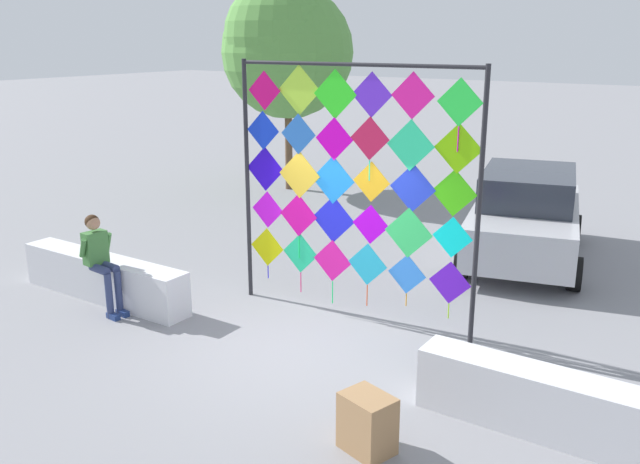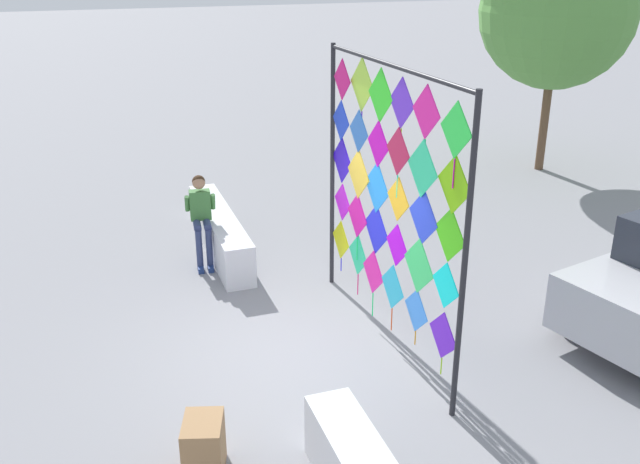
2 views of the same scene
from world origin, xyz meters
TOP-DOWN VIEW (x-y plane):
  - ground at (0.00, 0.00)m, footprint 120.00×120.00m
  - plaza_ledge_left at (-3.78, -0.24)m, footprint 3.46×0.51m
  - plaza_ledge_right at (3.78, -0.24)m, footprint 3.46×0.51m
  - kite_display_rack at (0.05, 1.31)m, footprint 3.93×0.21m
  - seated_vendor at (-3.32, -0.63)m, footprint 0.72×0.54m
  - parked_car at (1.35, 5.77)m, footprint 2.94×4.78m
  - cardboard_box_large at (2.01, -1.59)m, footprint 0.63×0.55m
  - tree_broadleaf at (-6.20, 8.19)m, footprint 3.60×3.61m

SIDE VIEW (x-z plane):
  - ground at x=0.00m, z-range 0.00..0.00m
  - cardboard_box_large at x=2.01m, z-range 0.00..0.64m
  - plaza_ledge_left at x=-3.78m, z-range 0.00..0.73m
  - plaza_ledge_right at x=3.78m, z-range 0.00..0.73m
  - parked_car at x=1.35m, z-range 0.01..1.74m
  - seated_vendor at x=-3.32m, z-range 0.15..1.72m
  - kite_display_rack at x=0.05m, z-range 0.32..4.20m
  - tree_broadleaf at x=-6.20m, z-range 1.08..6.79m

